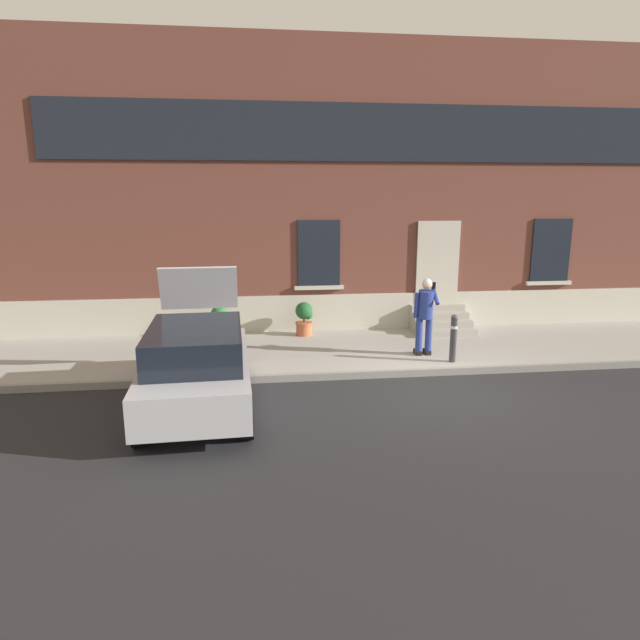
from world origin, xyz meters
name	(u,v)px	position (x,y,z in m)	size (l,w,h in m)	color
ground_plane	(436,391)	(0.00, 0.00, 0.00)	(80.00, 80.00, 0.00)	#232326
sidewalk	(398,348)	(0.00, 2.80, 0.07)	(24.00, 3.60, 0.15)	#99968E
curb_edge	(421,372)	(0.00, 0.94, 0.07)	(24.00, 0.12, 0.15)	gray
building_facade	(378,193)	(0.00, 5.29, 3.73)	(24.00, 1.52, 7.50)	brown
entrance_stoop	(440,321)	(1.50, 4.12, 0.39)	(1.47, 1.28, 0.64)	#9E998E
hatchback_car_silver	(197,365)	(-4.42, -0.30, 0.80)	(1.91, 4.13, 2.34)	#B7B7BF
bollard_near_person	(453,337)	(0.82, 1.35, 0.71)	(0.15, 0.15, 1.04)	#333338
person_on_phone	(425,312)	(0.35, 1.91, 1.15)	(0.51, 0.48, 1.75)	navy
planter_olive	(220,322)	(-4.25, 3.86, 0.61)	(0.44, 0.44, 0.86)	#606B38
planter_terracotta	(304,318)	(-2.14, 4.06, 0.61)	(0.44, 0.44, 0.86)	#B25B38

